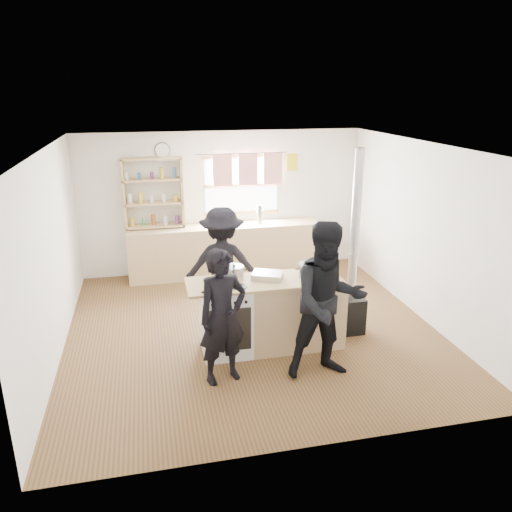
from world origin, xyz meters
The scene contains 14 objects.
ground centered at (0.00, 0.00, -0.01)m, with size 5.00×5.00×0.01m, color brown.
back_counter centered at (0.00, 2.22, 0.45)m, with size 3.40×0.55×0.90m, color tan.
shelving_unit centered at (-1.20, 2.34, 1.51)m, with size 1.00×0.28×1.20m.
thermos centered at (0.62, 2.22, 1.06)m, with size 0.10×0.10×0.31m, color silver.
cooking_island centered at (0.14, -0.55, 0.47)m, with size 1.97×0.64×0.93m.
skillet_greens centered at (-0.51, -0.65, 0.96)m, with size 0.36×0.36×0.05m.
roast_tray centered at (0.10, -0.49, 0.97)m, with size 0.46×0.41×0.08m.
stockpot_stove centered at (-0.31, -0.43, 1.02)m, with size 0.24×0.24×0.19m.
stockpot_counter centered at (0.62, -0.55, 1.02)m, with size 0.27×0.27×0.20m.
bread_board centered at (0.88, -0.53, 0.98)m, with size 0.29×0.22×0.12m.
flue_heater centered at (1.30, -0.36, 0.65)m, with size 0.35×0.35×2.50m.
person_near_left centered at (-0.58, -1.18, 0.78)m, with size 0.57×0.38×1.57m, color black.
person_near_right centered at (0.60, -1.32, 0.92)m, with size 0.90×0.70×1.85m, color black.
person_far centered at (-0.33, 0.41, 0.83)m, with size 1.07×0.61×1.65m, color black.
Camera 1 is at (-1.30, -6.16, 3.21)m, focal length 35.00 mm.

